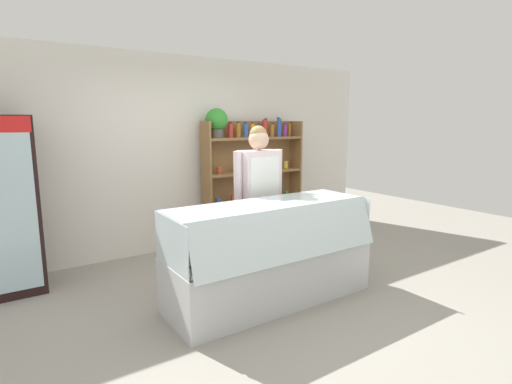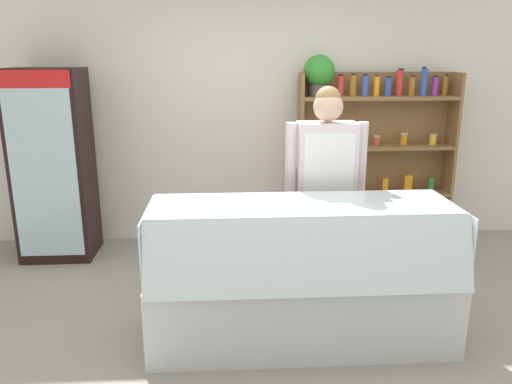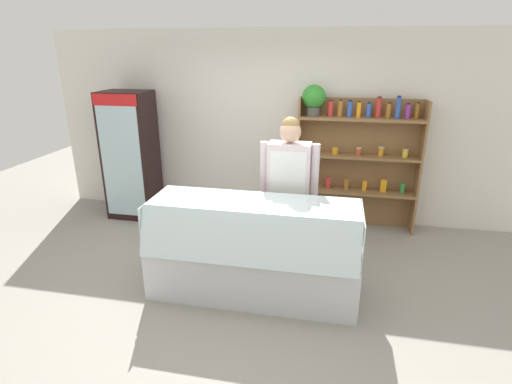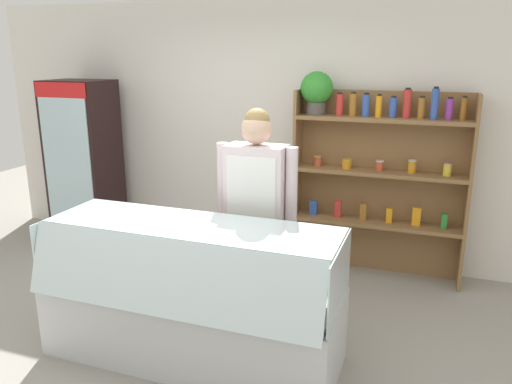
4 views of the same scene
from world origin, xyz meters
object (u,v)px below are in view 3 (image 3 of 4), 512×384
object	(u,v)px
drinks_fridge	(131,156)
deli_display_case	(253,265)
shelving_unit	(350,148)
shop_clerk	(289,181)

from	to	relation	value
drinks_fridge	deli_display_case	xyz separation A→B (m)	(2.20, -1.70, -0.62)
shelving_unit	deli_display_case	bearing A→B (deg)	-116.46
shelving_unit	shop_clerk	xyz separation A→B (m)	(-0.68, -1.32, -0.10)
drinks_fridge	deli_display_case	world-z (taller)	drinks_fridge
shop_clerk	shelving_unit	bearing A→B (deg)	62.80
shop_clerk	deli_display_case	bearing A→B (deg)	-114.80
shelving_unit	shop_clerk	world-z (taller)	shelving_unit
shelving_unit	shop_clerk	size ratio (longest dim) A/B	1.13
shelving_unit	drinks_fridge	bearing A→B (deg)	-175.97
shelving_unit	deli_display_case	size ratio (longest dim) A/B	0.94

